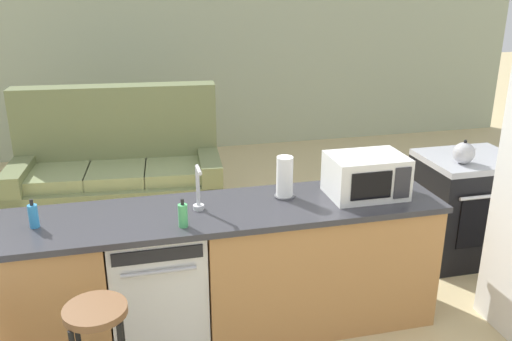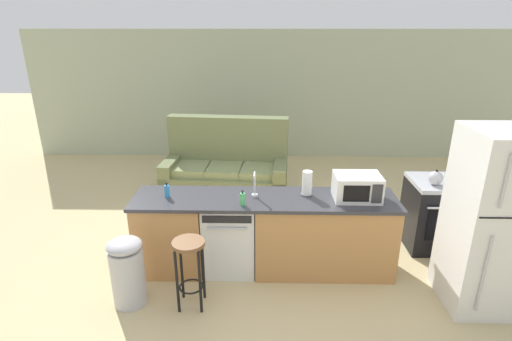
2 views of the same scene
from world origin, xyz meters
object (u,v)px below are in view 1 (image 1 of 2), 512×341
(dishwasher, at_px, (158,283))
(couch, at_px, (119,176))
(microwave, at_px, (366,176))
(kettle, at_px, (464,153))
(soap_bottle, at_px, (183,215))
(stove_range, at_px, (464,207))
(paper_towel_roll, at_px, (285,178))
(dish_soap_bottle, at_px, (34,215))

(dishwasher, distance_m, couch, 2.19)
(microwave, height_order, kettle, microwave)
(soap_bottle, relative_size, couch, 0.09)
(stove_range, distance_m, kettle, 0.57)
(couch, bearing_deg, stove_range, -29.93)
(microwave, distance_m, kettle, 1.11)
(paper_towel_roll, bearing_deg, couch, 117.90)
(dishwasher, relative_size, couch, 0.41)
(dish_soap_bottle, height_order, kettle, kettle)
(stove_range, xyz_separation_m, dish_soap_bottle, (-3.28, -0.54, 0.52))
(soap_bottle, bearing_deg, stove_range, 17.05)
(soap_bottle, distance_m, kettle, 2.35)
(soap_bottle, bearing_deg, couch, 99.51)
(paper_towel_roll, relative_size, kettle, 1.38)
(dish_soap_bottle, bearing_deg, kettle, 7.62)
(stove_range, bearing_deg, soap_bottle, -162.95)
(paper_towel_roll, distance_m, kettle, 1.60)
(soap_bottle, xyz_separation_m, couch, (-0.40, 2.38, -0.58))
(kettle, bearing_deg, couch, 146.63)
(dish_soap_bottle, height_order, couch, couch)
(paper_towel_roll, bearing_deg, kettle, 11.88)
(microwave, height_order, dish_soap_bottle, microwave)
(couch, bearing_deg, paper_towel_roll, -62.10)
(microwave, relative_size, couch, 0.24)
(stove_range, xyz_separation_m, kettle, (-0.17, -0.13, 0.53))
(stove_range, bearing_deg, kettle, -142.84)
(stove_range, relative_size, kettle, 4.39)
(microwave, bearing_deg, stove_range, 24.74)
(dish_soap_bottle, relative_size, kettle, 0.86)
(soap_bottle, xyz_separation_m, kettle, (2.27, 0.62, 0.01))
(dishwasher, relative_size, stove_range, 0.93)
(paper_towel_roll, xyz_separation_m, dish_soap_bottle, (-1.56, -0.09, -0.07))
(paper_towel_roll, height_order, dish_soap_bottle, paper_towel_roll)
(stove_range, distance_m, microwave, 1.44)
(dishwasher, xyz_separation_m, couch, (-0.23, 2.18, -0.03))
(paper_towel_roll, height_order, couch, couch)
(microwave, distance_m, soap_bottle, 1.26)
(stove_range, bearing_deg, microwave, -155.26)
(microwave, distance_m, couch, 2.80)
(microwave, bearing_deg, kettle, 22.43)
(stove_range, relative_size, dish_soap_bottle, 5.11)
(dishwasher, height_order, soap_bottle, soap_bottle)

